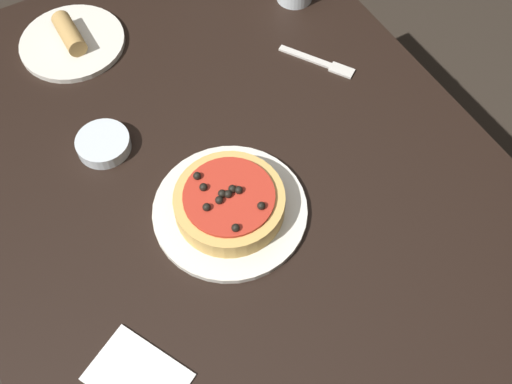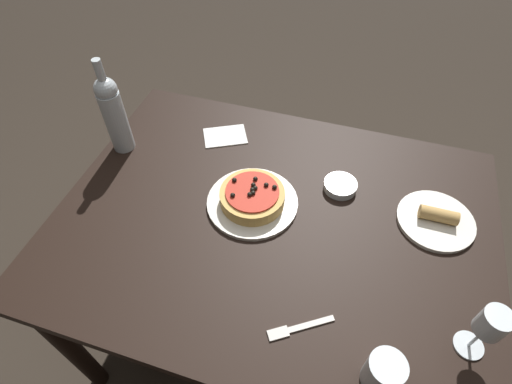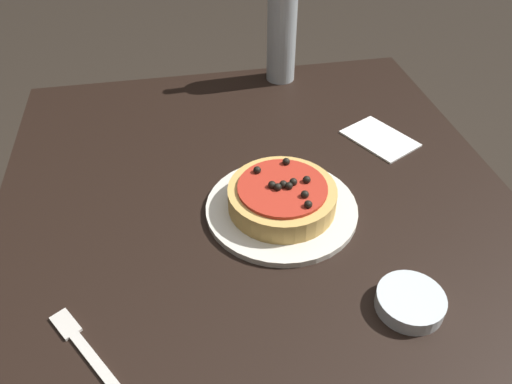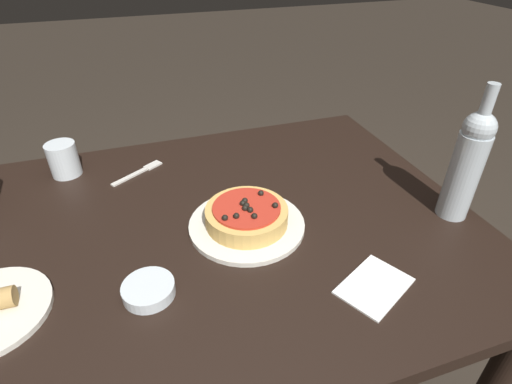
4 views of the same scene
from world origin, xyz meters
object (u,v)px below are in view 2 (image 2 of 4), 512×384
at_px(pizza, 252,196).
at_px(side_bowl, 340,186).
at_px(wine_bottle, 114,113).
at_px(fork, 297,328).
at_px(wine_glass, 491,325).
at_px(side_plate, 436,219).
at_px(water_cup, 383,373).
at_px(dinner_plate, 252,202).
at_px(dining_table, 273,237).

height_order(pizza, side_bowl, pizza).
relative_size(wine_bottle, side_bowl, 3.25).
xyz_separation_m(pizza, wine_bottle, (0.49, -0.11, 0.11)).
bearing_deg(fork, side_bowl, -125.88).
distance_m(wine_glass, side_bowl, 0.55).
xyz_separation_m(fork, side_plate, (-0.31, -0.43, 0.01)).
height_order(water_cup, fork, water_cup).
relative_size(pizza, wine_glass, 1.17).
xyz_separation_m(dinner_plate, side_bowl, (-0.24, -0.14, 0.01)).
distance_m(pizza, water_cup, 0.57).
relative_size(pizza, side_bowl, 1.90).
bearing_deg(pizza, wine_bottle, -12.62).
relative_size(wine_bottle, side_plate, 1.49).
bearing_deg(fork, side_plate, -158.83).
distance_m(wine_glass, side_plate, 0.37).
distance_m(water_cup, side_plate, 0.50).
distance_m(wine_bottle, side_bowl, 0.74).
relative_size(dinner_plate, wine_bottle, 0.83).
height_order(wine_bottle, water_cup, wine_bottle).
bearing_deg(wine_bottle, pizza, 167.38).
bearing_deg(wine_glass, side_plate, -77.11).
relative_size(dining_table, fork, 8.43).
distance_m(dinner_plate, wine_bottle, 0.52).
xyz_separation_m(dining_table, wine_bottle, (0.57, -0.15, 0.23)).
height_order(dinner_plate, side_plate, side_plate).
xyz_separation_m(dinner_plate, side_plate, (-0.52, -0.09, 0.01)).
relative_size(pizza, fork, 1.28).
bearing_deg(wine_bottle, fork, 147.95).
bearing_deg(wine_glass, wine_bottle, -18.42).
xyz_separation_m(pizza, side_plate, (-0.52, -0.09, -0.02)).
xyz_separation_m(pizza, water_cup, (-0.41, 0.39, 0.01)).
height_order(dining_table, wine_glass, wine_glass).
bearing_deg(dinner_plate, side_bowl, -150.18).
xyz_separation_m(side_bowl, side_plate, (-0.28, 0.05, -0.00)).
distance_m(dining_table, side_bowl, 0.26).
bearing_deg(pizza, fork, 123.00).
xyz_separation_m(side_bowl, fork, (0.02, 0.47, -0.01)).
distance_m(dining_table, fork, 0.34).
bearing_deg(water_cup, dining_table, -46.56).
bearing_deg(water_cup, wine_bottle, -28.93).
distance_m(dinner_plate, water_cup, 0.57).
bearing_deg(pizza, dining_table, 155.33).
height_order(pizza, water_cup, water_cup).
relative_size(water_cup, side_plate, 0.43).
bearing_deg(water_cup, fork, -16.15).
xyz_separation_m(wine_bottle, fork, (-0.71, 0.44, -0.14)).
distance_m(pizza, fork, 0.40).
bearing_deg(wine_bottle, water_cup, 151.07).
height_order(wine_glass, water_cup, wine_glass).
height_order(pizza, wine_glass, wine_glass).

